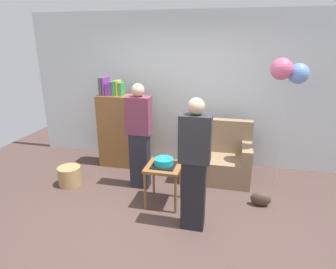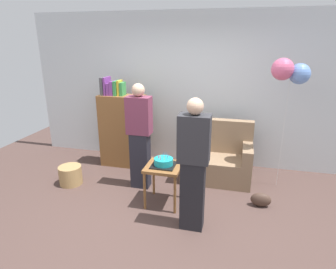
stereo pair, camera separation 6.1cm
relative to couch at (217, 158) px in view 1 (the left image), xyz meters
name	(u,v)px [view 1 (the left image)]	position (x,y,z in m)	size (l,w,h in m)	color
ground_plane	(160,219)	(-0.61, -1.38, -0.34)	(8.00, 8.00, 0.00)	#4C3833
wall_back	(188,90)	(-0.61, 0.67, 1.01)	(6.00, 0.10, 2.70)	silver
couch	(217,158)	(0.00, 0.00, 0.00)	(1.10, 0.70, 0.96)	#8C7054
bookshelf	(122,129)	(-1.72, 0.13, 0.35)	(0.80, 0.36, 1.61)	brown
side_table	(164,171)	(-0.66, -0.99, 0.15)	(0.48, 0.48, 0.58)	brown
birthday_cake	(164,162)	(-0.66, -0.99, 0.29)	(0.32, 0.32, 0.17)	black
person_blowing_candles	(139,136)	(-1.14, -0.59, 0.49)	(0.36, 0.22, 1.63)	#23232D
person_holding_cake	(194,165)	(-0.18, -1.43, 0.49)	(0.36, 0.22, 1.63)	black
wicker_basket	(70,176)	(-2.26, -0.80, -0.19)	(0.36, 0.36, 0.30)	#A88451
handbag	(261,199)	(0.68, -0.74, -0.24)	(0.28, 0.14, 0.20)	#473328
balloon_bunch	(289,71)	(0.94, -0.11, 1.46)	(0.53, 0.34, 1.99)	silver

